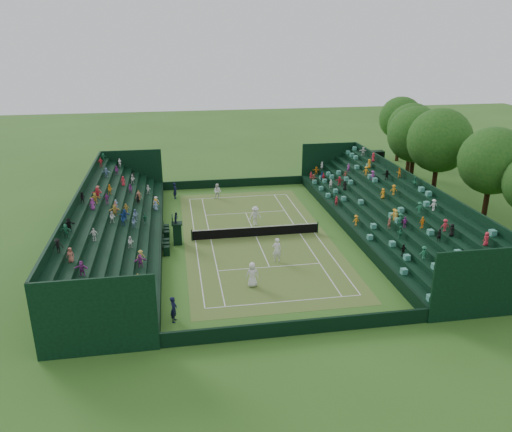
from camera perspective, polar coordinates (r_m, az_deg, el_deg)
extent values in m
plane|color=#305B1C|center=(45.34, 0.00, -2.37)|extent=(160.00, 160.00, 0.00)
cube|color=#3D7627|center=(45.34, 0.00, -2.37)|extent=(12.97, 26.77, 0.01)
cube|color=black|center=(60.02, -2.53, 3.81)|extent=(17.17, 0.20, 1.00)
cube|color=black|center=(31.28, 4.97, -12.56)|extent=(17.17, 0.20, 1.00)
cube|color=black|center=(47.21, 10.21, -1.12)|extent=(0.20, 31.77, 1.00)
cube|color=black|center=(44.63, -10.81, -2.43)|extent=(0.20, 31.77, 1.00)
cube|color=black|center=(47.38, 10.78, -1.08)|extent=(0.80, 32.00, 1.00)
cube|color=black|center=(47.57, 11.70, -0.77)|extent=(0.80, 32.00, 1.45)
cube|color=black|center=(47.78, 12.62, -0.45)|extent=(0.80, 32.00, 1.90)
cube|color=black|center=(48.01, 13.52, -0.15)|extent=(0.80, 32.00, 2.35)
cube|color=black|center=(48.24, 14.42, 0.16)|extent=(0.80, 32.00, 2.80)
cube|color=black|center=(48.49, 15.31, 0.46)|extent=(0.80, 32.00, 3.25)
cube|color=black|center=(48.75, 16.19, 0.76)|extent=(0.80, 32.00, 3.70)
cube|color=black|center=(49.03, 17.06, 1.06)|extent=(0.80, 32.00, 4.15)
cube|color=black|center=(49.14, 17.63, 1.50)|extent=(0.20, 32.00, 4.90)
cube|color=black|center=(44.65, -11.46, -2.47)|extent=(0.80, 32.00, 1.00)
cube|color=black|center=(44.61, -12.50, -2.26)|extent=(0.80, 32.00, 1.45)
cube|color=black|center=(44.58, -13.55, -2.05)|extent=(0.80, 32.00, 1.90)
cube|color=black|center=(44.57, -14.59, -1.84)|extent=(0.80, 32.00, 2.35)
cube|color=black|center=(44.58, -15.64, -1.62)|extent=(0.80, 32.00, 2.80)
cube|color=black|center=(44.60, -16.69, -1.41)|extent=(0.80, 32.00, 3.25)
cube|color=black|center=(44.64, -17.73, -1.20)|extent=(0.80, 32.00, 3.70)
cube|color=black|center=(44.69, -18.78, -0.98)|extent=(0.80, 32.00, 4.15)
cube|color=black|center=(44.65, -19.46, -0.57)|extent=(0.20, 32.00, 4.90)
cylinder|color=black|center=(44.61, -7.35, -2.20)|extent=(0.10, 0.10, 1.06)
cylinder|color=black|center=(46.38, 7.07, -1.29)|extent=(0.10, 0.10, 1.06)
cube|color=black|center=(45.16, 0.00, -1.83)|extent=(11.57, 0.02, 0.86)
cube|color=white|center=(44.99, 0.00, -1.28)|extent=(11.57, 0.04, 0.07)
cylinder|color=black|center=(64.10, 12.76, 5.32)|extent=(0.16, 0.16, 3.00)
cylinder|color=black|center=(64.68, 14.00, 5.34)|extent=(0.16, 0.16, 3.00)
cube|color=black|center=(63.97, 13.51, 6.89)|extent=(2.00, 1.00, 0.80)
cylinder|color=black|center=(52.31, 24.70, 0.82)|extent=(0.50, 0.50, 3.41)
sphere|color=#164614|center=(51.11, 25.44, 5.72)|extent=(6.23, 6.23, 6.23)
cylinder|color=black|center=(57.41, 19.65, 3.26)|extent=(0.50, 0.50, 3.68)
sphere|color=#164614|center=(56.26, 20.24, 8.12)|extent=(6.72, 6.72, 6.72)
cylinder|color=black|center=(61.67, 17.31, 4.56)|extent=(0.50, 0.50, 3.50)
sphere|color=#164614|center=(60.64, 17.78, 8.88)|extent=(6.40, 6.40, 6.40)
cylinder|color=black|center=(67.38, 16.98, 5.80)|extent=(0.50, 0.50, 3.35)
sphere|color=#164614|center=(66.46, 17.38, 9.60)|extent=(6.13, 6.13, 6.13)
cylinder|color=black|center=(75.19, 15.88, 7.32)|extent=(0.50, 0.50, 3.30)
sphere|color=#164614|center=(74.39, 16.22, 10.68)|extent=(6.03, 6.03, 6.03)
cube|color=black|center=(43.96, -8.97, -2.06)|extent=(0.73, 0.73, 1.87)
cube|color=black|center=(43.60, -9.04, -0.85)|extent=(0.94, 0.94, 0.10)
cube|color=black|center=(43.48, -9.55, -0.43)|extent=(0.08, 0.94, 0.73)
imported|color=black|center=(43.42, -9.08, -0.19)|extent=(0.50, 0.56, 0.97)
cube|color=black|center=(42.12, -10.19, -3.94)|extent=(0.50, 0.50, 0.80)
cube|color=black|center=(41.93, -10.57, -3.34)|extent=(0.06, 0.50, 0.50)
cube|color=black|center=(42.85, -10.19, -3.51)|extent=(0.50, 0.50, 0.80)
cube|color=black|center=(42.66, -10.56, -2.91)|extent=(0.06, 0.50, 0.50)
cube|color=black|center=(43.59, -10.19, -3.09)|extent=(0.50, 0.50, 0.80)
cube|color=black|center=(43.40, -10.56, -2.51)|extent=(0.06, 0.50, 0.50)
cube|color=black|center=(45.25, -10.19, -2.21)|extent=(0.50, 0.50, 0.80)
cube|color=black|center=(45.07, -10.54, -1.64)|extent=(0.06, 0.50, 0.50)
cube|color=black|center=(45.99, -10.19, -1.83)|extent=(0.50, 0.50, 0.80)
cube|color=black|center=(45.82, -10.54, -1.27)|extent=(0.06, 0.50, 0.50)
cube|color=black|center=(46.74, -10.19, -1.47)|extent=(0.50, 0.50, 0.80)
cube|color=black|center=(46.57, -10.53, -0.91)|extent=(0.06, 0.50, 0.50)
imported|color=silver|center=(36.34, -0.42, -6.72)|extent=(0.93, 0.61, 1.89)
imported|color=white|center=(40.21, 2.40, -3.87)|extent=(0.74, 0.49, 2.02)
imported|color=white|center=(55.59, -4.42, 2.83)|extent=(1.03, 0.92, 1.75)
imported|color=white|center=(47.76, -0.08, 0.03)|extent=(1.34, 0.96, 1.88)
imported|color=black|center=(56.24, -9.23, 2.88)|extent=(0.52, 0.72, 1.84)
imported|color=black|center=(32.66, -9.39, -10.48)|extent=(0.55, 0.72, 1.75)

